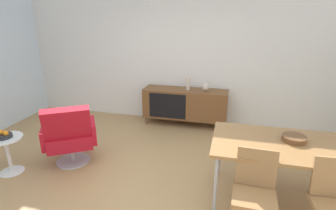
# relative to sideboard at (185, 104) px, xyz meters

# --- Properties ---
(ground_plane) EXTENTS (8.32, 8.32, 0.00)m
(ground_plane) POSITION_rel_sideboard_xyz_m (-0.18, -2.30, -0.44)
(ground_plane) COLOR tan
(wall_back) EXTENTS (6.80, 0.12, 2.80)m
(wall_back) POSITION_rel_sideboard_xyz_m (-0.18, 0.30, 0.96)
(wall_back) COLOR white
(wall_back) RESTS_ON ground_plane
(sideboard) EXTENTS (1.60, 0.45, 0.72)m
(sideboard) POSITION_rel_sideboard_xyz_m (0.00, 0.00, 0.00)
(sideboard) COLOR brown
(sideboard) RESTS_ON ground_plane
(vase_cobalt) EXTENTS (0.13, 0.13, 0.16)m
(vase_cobalt) POSITION_rel_sideboard_xyz_m (0.38, 0.00, 0.36)
(vase_cobalt) COLOR beige
(vase_cobalt) RESTS_ON sideboard
(vase_sculptural_dark) EXTENTS (0.07, 0.07, 0.24)m
(vase_sculptural_dark) POSITION_rel_sideboard_xyz_m (0.05, 0.00, 0.40)
(vase_sculptural_dark) COLOR beige
(vase_sculptural_dark) RESTS_ON sideboard
(dining_table) EXTENTS (1.60, 0.90, 0.74)m
(dining_table) POSITION_rel_sideboard_xyz_m (1.48, -1.95, 0.26)
(dining_table) COLOR olive
(dining_table) RESTS_ON ground_plane
(wooden_bowl_on_table) EXTENTS (0.26, 0.26, 0.06)m
(wooden_bowl_on_table) POSITION_rel_sideboard_xyz_m (1.57, -1.86, 0.33)
(wooden_bowl_on_table) COLOR brown
(wooden_bowl_on_table) RESTS_ON dining_table
(dining_chair_front_right) EXTENTS (0.43, 0.45, 0.86)m
(dining_chair_front_right) POSITION_rel_sideboard_xyz_m (1.83, -2.51, 0.03)
(dining_chair_front_right) COLOR #9E7042
(dining_chair_front_right) RESTS_ON ground_plane
(dining_chair_front_left) EXTENTS (0.42, 0.44, 0.86)m
(dining_chair_front_left) POSITION_rel_sideboard_xyz_m (1.14, -2.51, 0.03)
(dining_chair_front_left) COLOR #9E7042
(dining_chair_front_left) RESTS_ON ground_plane
(lounge_chair_red) EXTENTS (0.89, 0.88, 0.95)m
(lounge_chair_red) POSITION_rel_sideboard_xyz_m (-1.32, -1.81, 0.03)
(lounge_chair_red) COLOR red
(lounge_chair_red) RESTS_ON ground_plane
(side_table_round) EXTENTS (0.44, 0.44, 0.52)m
(side_table_round) POSITION_rel_sideboard_xyz_m (-2.04, -2.21, -0.12)
(side_table_round) COLOR white
(side_table_round) RESTS_ON ground_plane
(fruit_bowl) EXTENTS (0.20, 0.20, 0.11)m
(fruit_bowl) POSITION_rel_sideboard_xyz_m (-2.04, -2.21, 0.12)
(fruit_bowl) COLOR #262628
(fruit_bowl) RESTS_ON side_table_round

